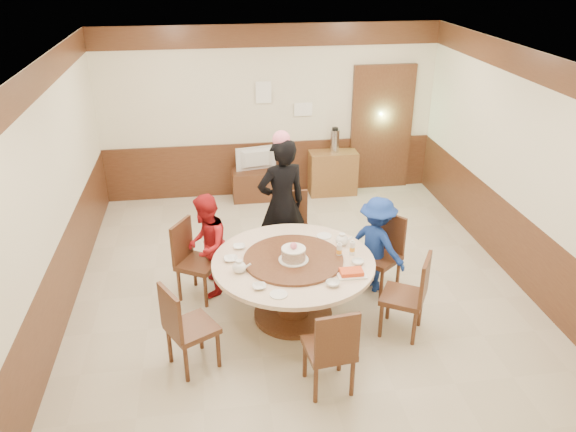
{
  "coord_description": "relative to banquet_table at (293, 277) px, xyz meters",
  "views": [
    {
      "loc": [
        -1.02,
        -5.95,
        3.88
      ],
      "look_at": [
        -0.18,
        -0.27,
        1.1
      ],
      "focal_mm": 35.0,
      "sensor_mm": 36.0,
      "label": 1
    }
  ],
  "objects": [
    {
      "name": "room",
      "position": [
        0.19,
        0.68,
        0.55
      ],
      "size": [
        6.0,
        6.04,
        2.84
      ],
      "color": "beige",
      "rests_on": "ground"
    },
    {
      "name": "banquet_table",
      "position": [
        0.0,
        0.0,
        0.0
      ],
      "size": [
        1.8,
        1.8,
        0.78
      ],
      "color": "#4C2917",
      "rests_on": "ground"
    },
    {
      "name": "chair_0",
      "position": [
        1.14,
        0.42,
        -0.23
      ],
      "size": [
        0.62,
        0.62,
        0.97
      ],
      "rotation": [
        0.0,
        0.0,
        2.24
      ],
      "color": "#4C2917",
      "rests_on": "ground"
    },
    {
      "name": "chair_1",
      "position": [
        0.2,
        1.23,
        -0.23
      ],
      "size": [
        0.45,
        0.46,
        0.97
      ],
      "rotation": [
        0.0,
        0.0,
        3.12
      ],
      "color": "#4C2917",
      "rests_on": "ground"
    },
    {
      "name": "chair_2",
      "position": [
        -1.07,
        0.6,
        -0.23
      ],
      "size": [
        0.61,
        0.6,
        0.97
      ],
      "rotation": [
        0.0,
        0.0,
        4.18
      ],
      "color": "#4C2917",
      "rests_on": "ground"
    },
    {
      "name": "chair_3",
      "position": [
        -1.14,
        -0.67,
        -0.23
      ],
      "size": [
        0.6,
        0.6,
        0.97
      ],
      "rotation": [
        0.0,
        0.0,
        5.21
      ],
      "color": "#4C2917",
      "rests_on": "ground"
    },
    {
      "name": "chair_4",
      "position": [
        0.16,
        -1.19,
        -0.23
      ],
      "size": [
        0.48,
        0.49,
        0.97
      ],
      "rotation": [
        0.0,
        0.0,
        6.39
      ],
      "color": "#4C2917",
      "rests_on": "ground"
    },
    {
      "name": "chair_5",
      "position": [
        1.15,
        -0.46,
        -0.23
      ],
      "size": [
        0.61,
        0.6,
        0.97
      ],
      "rotation": [
        0.0,
        0.0,
        7.32
      ],
      "color": "#4C2917",
      "rests_on": "ground"
    },
    {
      "name": "person_standing",
      "position": [
        0.03,
        1.18,
        0.36
      ],
      "size": [
        0.74,
        0.58,
        1.78
      ],
      "primitive_type": "imported",
      "rotation": [
        0.0,
        0.0,
        3.4
      ],
      "color": "black",
      "rests_on": "ground"
    },
    {
      "name": "person_red",
      "position": [
        -0.94,
        0.66,
        0.11
      ],
      "size": [
        0.58,
        0.69,
        1.29
      ],
      "primitive_type": "imported",
      "rotation": [
        0.0,
        0.0,
        4.56
      ],
      "color": "#A8161A",
      "rests_on": "ground"
    },
    {
      "name": "person_blue",
      "position": [
        1.1,
        0.46,
        0.08
      ],
      "size": [
        0.84,
        0.9,
        1.22
      ],
      "primitive_type": "imported",
      "rotation": [
        0.0,
        0.0,
        2.23
      ],
      "color": "navy",
      "rests_on": "ground"
    },
    {
      "name": "birthday_cake",
      "position": [
        -0.01,
        -0.05,
        0.32
      ],
      "size": [
        0.33,
        0.33,
        0.22
      ],
      "color": "white",
      "rests_on": "banquet_table"
    },
    {
      "name": "teapot_left",
      "position": [
        -0.6,
        -0.16,
        0.28
      ],
      "size": [
        0.17,
        0.15,
        0.13
      ],
      "primitive_type": "ellipsoid",
      "color": "white",
      "rests_on": "banquet_table"
    },
    {
      "name": "teapot_right",
      "position": [
        0.61,
        0.27,
        0.28
      ],
      "size": [
        0.17,
        0.15,
        0.13
      ],
      "primitive_type": "ellipsoid",
      "color": "white",
      "rests_on": "banquet_table"
    },
    {
      "name": "bowl_0",
      "position": [
        -0.57,
        0.36,
        0.23
      ],
      "size": [
        0.14,
        0.14,
        0.03
      ],
      "primitive_type": "imported",
      "color": "white",
      "rests_on": "banquet_table"
    },
    {
      "name": "bowl_1",
      "position": [
        0.32,
        -0.56,
        0.24
      ],
      "size": [
        0.15,
        0.15,
        0.05
      ],
      "primitive_type": "imported",
      "color": "white",
      "rests_on": "banquet_table"
    },
    {
      "name": "bowl_2",
      "position": [
        -0.43,
        -0.5,
        0.23
      ],
      "size": [
        0.14,
        0.14,
        0.03
      ],
      "primitive_type": "imported",
      "color": "white",
      "rests_on": "banquet_table"
    },
    {
      "name": "bowl_3",
      "position": [
        0.68,
        -0.18,
        0.24
      ],
      "size": [
        0.14,
        0.14,
        0.04
      ],
      "primitive_type": "imported",
      "color": "white",
      "rests_on": "banquet_table"
    },
    {
      "name": "bowl_4",
      "position": [
        -0.68,
        0.09,
        0.24
      ],
      "size": [
        0.15,
        0.15,
        0.04
      ],
      "primitive_type": "imported",
      "color": "white",
      "rests_on": "banquet_table"
    },
    {
      "name": "saucer_near",
      "position": [
        -0.25,
        -0.65,
        0.22
      ],
      "size": [
        0.18,
        0.18,
        0.01
      ],
      "primitive_type": "cylinder",
      "color": "white",
      "rests_on": "banquet_table"
    },
    {
      "name": "saucer_far",
      "position": [
        0.45,
        0.5,
        0.22
      ],
      "size": [
        0.18,
        0.18,
        0.01
      ],
      "primitive_type": "cylinder",
      "color": "white",
      "rests_on": "banquet_table"
    },
    {
      "name": "shrimp_platter",
      "position": [
        0.56,
        -0.4,
        0.24
      ],
      "size": [
        0.3,
        0.2,
        0.06
      ],
      "color": "white",
      "rests_on": "banquet_table"
    },
    {
      "name": "bottle_0",
      "position": [
        0.51,
        -0.0,
        0.3
      ],
      "size": [
        0.06,
        0.06,
        0.16
      ],
      "primitive_type": "cylinder",
      "color": "white",
      "rests_on": "banquet_table"
    },
    {
      "name": "bottle_1",
      "position": [
        0.67,
        0.03,
        0.3
      ],
      "size": [
        0.06,
        0.06,
        0.16
      ],
      "primitive_type": "cylinder",
      "color": "white",
      "rests_on": "banquet_table"
    },
    {
      "name": "tv_stand",
      "position": [
        -0.07,
        3.42,
        -0.28
      ],
      "size": [
        0.85,
        0.45,
        0.5
      ],
      "primitive_type": "cube",
      "color": "#4C2917",
      "rests_on": "ground"
    },
    {
      "name": "television",
      "position": [
        -0.07,
        3.42,
        0.16
      ],
      "size": [
        0.69,
        0.22,
        0.39
      ],
      "primitive_type": "imported",
      "rotation": [
        0.0,
        0.0,
        3.33
      ],
      "color": "gray",
      "rests_on": "tv_stand"
    },
    {
      "name": "side_cabinet",
      "position": [
        1.22,
        3.45,
        -0.16
      ],
      "size": [
        0.8,
        0.4,
        0.75
      ],
      "primitive_type": "cube",
      "color": "brown",
      "rests_on": "ground"
    },
    {
      "name": "thermos",
      "position": [
        1.24,
        3.45,
        0.41
      ],
      "size": [
        0.15,
        0.15,
        0.38
      ],
      "primitive_type": "cylinder",
      "color": "silver",
      "rests_on": "side_cabinet"
    },
    {
      "name": "notice_left",
      "position": [
        0.08,
        3.62,
        1.22
      ],
      "size": [
        0.25,
        0.0,
        0.35
      ],
      "primitive_type": "cube",
      "color": "white",
      "rests_on": "room"
    },
    {
      "name": "notice_right",
      "position": [
        0.73,
        3.62,
        0.92
      ],
      "size": [
        0.3,
        0.0,
        0.22
      ],
      "primitive_type": "cube",
      "color": "white",
      "rests_on": "room"
    }
  ]
}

